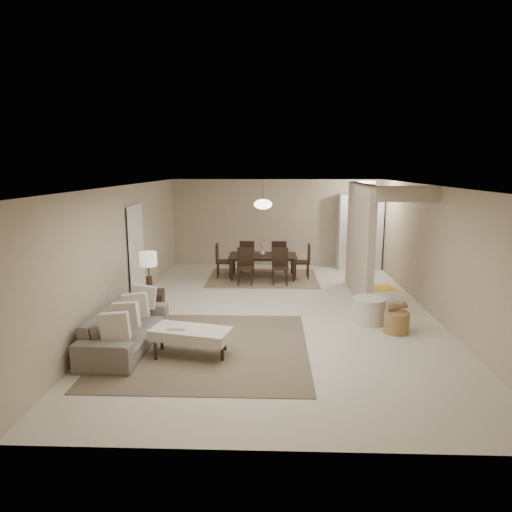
{
  "coord_description": "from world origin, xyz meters",
  "views": [
    {
      "loc": [
        -0.13,
        -8.69,
        2.85
      ],
      "look_at": [
        -0.45,
        0.49,
        1.05
      ],
      "focal_mm": 32.0,
      "sensor_mm": 36.0,
      "label": 1
    }
  ],
  "objects_px": {
    "side_table": "(150,306)",
    "sofa": "(126,328)",
    "dining_table": "(263,267)",
    "round_pouf": "(369,311)",
    "pantry_cabinet": "(359,232)",
    "ottoman_bench": "(191,334)",
    "wicker_basket": "(396,322)"
  },
  "relations": [
    {
      "from": "round_pouf",
      "to": "wicker_basket",
      "type": "bearing_deg",
      "value": -53.14
    },
    {
      "from": "round_pouf",
      "to": "side_table",
      "type": "bearing_deg",
      "value": 179.92
    },
    {
      "from": "pantry_cabinet",
      "to": "ottoman_bench",
      "type": "distance_m",
      "value": 7.33
    },
    {
      "from": "pantry_cabinet",
      "to": "sofa",
      "type": "xyz_separation_m",
      "value": [
        -4.8,
        -5.99,
        -0.74
      ]
    },
    {
      "from": "sofa",
      "to": "side_table",
      "type": "relative_size",
      "value": 3.88
    },
    {
      "from": "side_table",
      "to": "dining_table",
      "type": "bearing_deg",
      "value": 58.81
    },
    {
      "from": "side_table",
      "to": "ottoman_bench",
      "type": "bearing_deg",
      "value": -56.79
    },
    {
      "from": "pantry_cabinet",
      "to": "side_table",
      "type": "bearing_deg",
      "value": -135.4
    },
    {
      "from": "sofa",
      "to": "side_table",
      "type": "height_order",
      "value": "sofa"
    },
    {
      "from": "pantry_cabinet",
      "to": "sofa",
      "type": "distance_m",
      "value": 7.71
    },
    {
      "from": "round_pouf",
      "to": "pantry_cabinet",
      "type": "bearing_deg",
      "value": 82.03
    },
    {
      "from": "pantry_cabinet",
      "to": "dining_table",
      "type": "distance_m",
      "value": 3.09
    },
    {
      "from": "round_pouf",
      "to": "dining_table",
      "type": "distance_m",
      "value": 3.96
    },
    {
      "from": "side_table",
      "to": "sofa",
      "type": "bearing_deg",
      "value": -92.2
    },
    {
      "from": "pantry_cabinet",
      "to": "round_pouf",
      "type": "xyz_separation_m",
      "value": [
        -0.66,
        -4.69,
        -0.81
      ]
    },
    {
      "from": "pantry_cabinet",
      "to": "wicker_basket",
      "type": "bearing_deg",
      "value": -93.19
    },
    {
      "from": "ottoman_bench",
      "to": "round_pouf",
      "type": "bearing_deg",
      "value": 41.37
    },
    {
      "from": "side_table",
      "to": "dining_table",
      "type": "relative_size",
      "value": 0.32
    },
    {
      "from": "side_table",
      "to": "dining_table",
      "type": "height_order",
      "value": "dining_table"
    },
    {
      "from": "wicker_basket",
      "to": "dining_table",
      "type": "relative_size",
      "value": 0.25
    },
    {
      "from": "pantry_cabinet",
      "to": "dining_table",
      "type": "bearing_deg",
      "value": -154.29
    },
    {
      "from": "round_pouf",
      "to": "sofa",
      "type": "bearing_deg",
      "value": -162.62
    },
    {
      "from": "pantry_cabinet",
      "to": "side_table",
      "type": "distance_m",
      "value": 6.72
    },
    {
      "from": "sofa",
      "to": "round_pouf",
      "type": "height_order",
      "value": "sofa"
    },
    {
      "from": "side_table",
      "to": "round_pouf",
      "type": "distance_m",
      "value": 4.09
    },
    {
      "from": "pantry_cabinet",
      "to": "side_table",
      "type": "relative_size",
      "value": 3.8
    },
    {
      "from": "side_table",
      "to": "dining_table",
      "type": "xyz_separation_m",
      "value": [
        2.05,
        3.38,
        0.03
      ]
    },
    {
      "from": "sofa",
      "to": "wicker_basket",
      "type": "relative_size",
      "value": 4.9
    },
    {
      "from": "pantry_cabinet",
      "to": "wicker_basket",
      "type": "distance_m",
      "value": 5.26
    },
    {
      "from": "round_pouf",
      "to": "dining_table",
      "type": "xyz_separation_m",
      "value": [
        -2.04,
        3.39,
        0.07
      ]
    },
    {
      "from": "side_table",
      "to": "wicker_basket",
      "type": "xyz_separation_m",
      "value": [
        4.46,
        -0.5,
        -0.09
      ]
    },
    {
      "from": "ottoman_bench",
      "to": "wicker_basket",
      "type": "distance_m",
      "value": 3.59
    }
  ]
}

